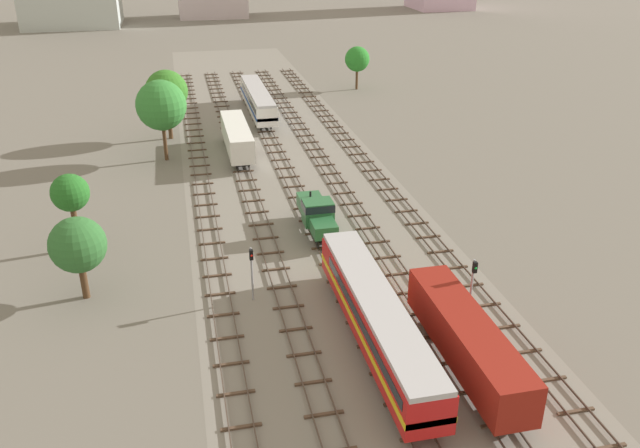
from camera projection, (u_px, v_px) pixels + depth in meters
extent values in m
plane|color=slate|center=(298.00, 196.00, 68.73)|extent=(480.00, 480.00, 0.00)
cube|color=gray|center=(298.00, 196.00, 68.73)|extent=(23.53, 176.00, 0.01)
cube|color=#47382D|center=(198.00, 199.00, 67.45)|extent=(0.07, 126.00, 0.15)
cube|color=#47382D|center=(212.00, 197.00, 67.74)|extent=(0.07, 126.00, 0.15)
cube|color=brown|center=(241.00, 427.00, 37.15)|extent=(2.40, 0.22, 0.14)
cube|color=brown|center=(236.00, 393.00, 39.81)|extent=(2.40, 0.22, 0.14)
cube|color=brown|center=(231.00, 364.00, 42.46)|extent=(2.40, 0.22, 0.14)
cube|color=brown|center=(227.00, 338.00, 45.11)|extent=(2.40, 0.22, 0.14)
cube|color=brown|center=(223.00, 315.00, 47.76)|extent=(2.40, 0.22, 0.14)
cube|color=brown|center=(220.00, 294.00, 50.42)|extent=(2.40, 0.22, 0.14)
cube|color=brown|center=(217.00, 276.00, 53.07)|extent=(2.40, 0.22, 0.14)
cube|color=brown|center=(214.00, 259.00, 55.72)|extent=(2.40, 0.22, 0.14)
cube|color=brown|center=(212.00, 243.00, 58.37)|extent=(2.40, 0.22, 0.14)
cube|color=brown|center=(210.00, 229.00, 61.02)|extent=(2.40, 0.22, 0.14)
cube|color=brown|center=(208.00, 217.00, 63.68)|extent=(2.40, 0.22, 0.14)
cube|color=brown|center=(206.00, 205.00, 66.33)|extent=(2.40, 0.22, 0.14)
cube|color=brown|center=(204.00, 194.00, 68.98)|extent=(2.40, 0.22, 0.14)
cube|color=brown|center=(202.00, 184.00, 71.63)|extent=(2.40, 0.22, 0.14)
cube|color=brown|center=(201.00, 175.00, 74.29)|extent=(2.40, 0.22, 0.14)
cube|color=brown|center=(200.00, 166.00, 76.94)|extent=(2.40, 0.22, 0.14)
cube|color=brown|center=(198.00, 158.00, 79.59)|extent=(2.40, 0.22, 0.14)
cube|color=brown|center=(197.00, 150.00, 82.24)|extent=(2.40, 0.22, 0.14)
cube|color=brown|center=(196.00, 143.00, 84.90)|extent=(2.40, 0.22, 0.14)
cube|color=brown|center=(195.00, 136.00, 87.55)|extent=(2.40, 0.22, 0.14)
cube|color=brown|center=(194.00, 130.00, 90.20)|extent=(2.40, 0.22, 0.14)
cube|color=brown|center=(193.00, 124.00, 92.85)|extent=(2.40, 0.22, 0.14)
cube|color=brown|center=(192.00, 118.00, 95.50)|extent=(2.40, 0.22, 0.14)
cube|color=brown|center=(191.00, 113.00, 98.16)|extent=(2.40, 0.22, 0.14)
cube|color=brown|center=(190.00, 108.00, 100.81)|extent=(2.40, 0.22, 0.14)
cube|color=brown|center=(190.00, 103.00, 103.46)|extent=(2.40, 0.22, 0.14)
cube|color=brown|center=(189.00, 99.00, 106.11)|extent=(2.40, 0.22, 0.14)
cube|color=brown|center=(188.00, 94.00, 108.77)|extent=(2.40, 0.22, 0.14)
cube|color=brown|center=(188.00, 90.00, 111.42)|extent=(2.40, 0.22, 0.14)
cube|color=brown|center=(187.00, 86.00, 114.07)|extent=(2.40, 0.22, 0.14)
cube|color=brown|center=(186.00, 83.00, 116.72)|extent=(2.40, 0.22, 0.14)
cube|color=brown|center=(186.00, 79.00, 119.38)|extent=(2.40, 0.22, 0.14)
cube|color=brown|center=(185.00, 76.00, 122.03)|extent=(2.40, 0.22, 0.14)
cube|color=#47382D|center=(245.00, 195.00, 68.42)|extent=(0.07, 126.00, 0.15)
cube|color=#47382D|center=(258.00, 194.00, 68.70)|extent=(0.07, 126.00, 0.15)
cube|color=brown|center=(324.00, 414.00, 38.12)|extent=(2.40, 0.22, 0.14)
cube|color=brown|center=(313.00, 382.00, 40.77)|extent=(2.40, 0.22, 0.14)
cube|color=brown|center=(304.00, 354.00, 43.42)|extent=(2.40, 0.22, 0.14)
cube|color=brown|center=(296.00, 329.00, 46.07)|extent=(2.40, 0.22, 0.14)
cube|color=brown|center=(288.00, 307.00, 48.73)|extent=(2.40, 0.22, 0.14)
cube|color=brown|center=(282.00, 287.00, 51.38)|extent=(2.40, 0.22, 0.14)
cube|color=brown|center=(276.00, 269.00, 54.03)|extent=(2.40, 0.22, 0.14)
cube|color=brown|center=(270.00, 253.00, 56.68)|extent=(2.40, 0.22, 0.14)
cube|color=brown|center=(266.00, 238.00, 59.34)|extent=(2.40, 0.22, 0.14)
cube|color=brown|center=(261.00, 225.00, 61.99)|extent=(2.40, 0.22, 0.14)
cube|color=brown|center=(257.00, 212.00, 64.64)|extent=(2.40, 0.22, 0.14)
cube|color=brown|center=(253.00, 201.00, 67.29)|extent=(2.40, 0.22, 0.14)
cube|color=brown|center=(250.00, 190.00, 69.94)|extent=(2.40, 0.22, 0.14)
cube|color=brown|center=(246.00, 180.00, 72.60)|extent=(2.40, 0.22, 0.14)
cube|color=brown|center=(243.00, 171.00, 75.25)|extent=(2.40, 0.22, 0.14)
cube|color=brown|center=(241.00, 163.00, 77.90)|extent=(2.40, 0.22, 0.14)
cube|color=brown|center=(238.00, 155.00, 80.55)|extent=(2.40, 0.22, 0.14)
cube|color=brown|center=(236.00, 147.00, 83.21)|extent=(2.40, 0.22, 0.14)
cube|color=brown|center=(233.00, 140.00, 85.86)|extent=(2.40, 0.22, 0.14)
cube|color=brown|center=(231.00, 134.00, 88.51)|extent=(2.40, 0.22, 0.14)
cube|color=brown|center=(229.00, 128.00, 91.16)|extent=(2.40, 0.22, 0.14)
cube|color=brown|center=(227.00, 122.00, 93.82)|extent=(2.40, 0.22, 0.14)
cube|color=brown|center=(225.00, 116.00, 96.47)|extent=(2.40, 0.22, 0.14)
cube|color=brown|center=(224.00, 111.00, 99.12)|extent=(2.40, 0.22, 0.14)
cube|color=brown|center=(222.00, 106.00, 101.77)|extent=(2.40, 0.22, 0.14)
cube|color=brown|center=(220.00, 102.00, 104.42)|extent=(2.40, 0.22, 0.14)
cube|color=brown|center=(219.00, 97.00, 107.08)|extent=(2.40, 0.22, 0.14)
cube|color=brown|center=(217.00, 93.00, 109.73)|extent=(2.40, 0.22, 0.14)
cube|color=brown|center=(216.00, 89.00, 112.38)|extent=(2.40, 0.22, 0.14)
cube|color=brown|center=(215.00, 85.00, 115.03)|extent=(2.40, 0.22, 0.14)
cube|color=brown|center=(214.00, 81.00, 117.69)|extent=(2.40, 0.22, 0.14)
cube|color=brown|center=(212.00, 78.00, 120.34)|extent=(2.40, 0.22, 0.14)
cube|color=brown|center=(211.00, 74.00, 122.99)|extent=(2.40, 0.22, 0.14)
cube|color=#47382D|center=(290.00, 191.00, 69.38)|extent=(0.07, 126.00, 0.15)
cube|color=#47382D|center=(303.00, 190.00, 69.66)|extent=(0.07, 126.00, 0.15)
cube|color=brown|center=(420.00, 437.00, 36.43)|extent=(2.40, 0.22, 0.14)
cube|color=brown|center=(403.00, 402.00, 39.08)|extent=(2.40, 0.22, 0.14)
cube|color=brown|center=(387.00, 372.00, 41.73)|extent=(2.40, 0.22, 0.14)
cube|color=brown|center=(374.00, 345.00, 44.38)|extent=(2.40, 0.22, 0.14)
cube|color=brown|center=(362.00, 321.00, 47.04)|extent=(2.40, 0.22, 0.14)
cube|color=brown|center=(351.00, 300.00, 49.69)|extent=(2.40, 0.22, 0.14)
cube|color=brown|center=(341.00, 280.00, 52.34)|extent=(2.40, 0.22, 0.14)
cube|color=brown|center=(333.00, 263.00, 54.99)|extent=(2.40, 0.22, 0.14)
cube|color=brown|center=(325.00, 247.00, 57.65)|extent=(2.40, 0.22, 0.14)
cube|color=brown|center=(318.00, 233.00, 60.30)|extent=(2.40, 0.22, 0.14)
cube|color=brown|center=(311.00, 220.00, 62.95)|extent=(2.40, 0.22, 0.14)
cube|color=brown|center=(305.00, 208.00, 65.60)|extent=(2.40, 0.22, 0.14)
cube|color=brown|center=(299.00, 197.00, 68.26)|extent=(2.40, 0.22, 0.14)
cube|color=brown|center=(294.00, 187.00, 70.91)|extent=(2.40, 0.22, 0.14)
cube|color=brown|center=(289.00, 177.00, 73.56)|extent=(2.40, 0.22, 0.14)
cube|color=brown|center=(285.00, 168.00, 76.21)|extent=(2.40, 0.22, 0.14)
cube|color=brown|center=(281.00, 160.00, 78.86)|extent=(2.40, 0.22, 0.14)
cube|color=brown|center=(277.00, 152.00, 81.52)|extent=(2.40, 0.22, 0.14)
cube|color=brown|center=(273.00, 145.00, 84.17)|extent=(2.40, 0.22, 0.14)
cube|color=brown|center=(270.00, 138.00, 86.82)|extent=(2.40, 0.22, 0.14)
cube|color=brown|center=(266.00, 132.00, 89.47)|extent=(2.40, 0.22, 0.14)
cube|color=brown|center=(263.00, 126.00, 92.13)|extent=(2.40, 0.22, 0.14)
cube|color=brown|center=(261.00, 120.00, 94.78)|extent=(2.40, 0.22, 0.14)
cube|color=brown|center=(258.00, 115.00, 97.43)|extent=(2.40, 0.22, 0.14)
cube|color=brown|center=(255.00, 109.00, 100.08)|extent=(2.40, 0.22, 0.14)
cube|color=brown|center=(253.00, 105.00, 102.74)|extent=(2.40, 0.22, 0.14)
cube|color=brown|center=(250.00, 100.00, 105.39)|extent=(2.40, 0.22, 0.14)
cube|color=brown|center=(248.00, 96.00, 108.04)|extent=(2.40, 0.22, 0.14)
cube|color=brown|center=(246.00, 91.00, 110.69)|extent=(2.40, 0.22, 0.14)
cube|color=brown|center=(244.00, 87.00, 113.34)|extent=(2.40, 0.22, 0.14)
cube|color=brown|center=(242.00, 84.00, 116.00)|extent=(2.40, 0.22, 0.14)
cube|color=brown|center=(240.00, 80.00, 118.65)|extent=(2.40, 0.22, 0.14)
cube|color=brown|center=(239.00, 77.00, 121.30)|extent=(2.40, 0.22, 0.14)
cube|color=brown|center=(237.00, 73.00, 123.95)|extent=(2.40, 0.22, 0.14)
cube|color=#47382D|center=(334.00, 187.00, 70.34)|extent=(0.07, 126.00, 0.15)
cube|color=#47382D|center=(347.00, 186.00, 70.62)|extent=(0.07, 126.00, 0.15)
cube|color=brown|center=(500.00, 424.00, 37.39)|extent=(2.40, 0.22, 0.14)
cube|color=brown|center=(477.00, 391.00, 40.04)|extent=(2.40, 0.22, 0.14)
cube|color=brown|center=(458.00, 362.00, 42.70)|extent=(2.40, 0.22, 0.14)
cube|color=brown|center=(440.00, 336.00, 45.35)|extent=(2.40, 0.22, 0.14)
cube|color=brown|center=(425.00, 313.00, 48.00)|extent=(2.40, 0.22, 0.14)
cube|color=brown|center=(411.00, 292.00, 50.65)|extent=(2.40, 0.22, 0.14)
cube|color=brown|center=(399.00, 274.00, 53.30)|extent=(2.40, 0.22, 0.14)
cube|color=brown|center=(387.00, 257.00, 55.96)|extent=(2.40, 0.22, 0.14)
cube|color=brown|center=(377.00, 242.00, 58.61)|extent=(2.40, 0.22, 0.14)
cube|color=brown|center=(368.00, 228.00, 61.26)|extent=(2.40, 0.22, 0.14)
cube|color=brown|center=(359.00, 216.00, 63.91)|extent=(2.40, 0.22, 0.14)
cube|color=brown|center=(351.00, 204.00, 66.57)|extent=(2.40, 0.22, 0.14)
cube|color=brown|center=(344.00, 193.00, 69.22)|extent=(2.40, 0.22, 0.14)
cube|color=brown|center=(337.00, 183.00, 71.87)|extent=(2.40, 0.22, 0.14)
cube|color=brown|center=(331.00, 174.00, 74.52)|extent=(2.40, 0.22, 0.14)
cube|color=brown|center=(325.00, 165.00, 77.18)|extent=(2.40, 0.22, 0.14)
cube|color=brown|center=(320.00, 157.00, 79.83)|extent=(2.40, 0.22, 0.14)
cube|color=brown|center=(315.00, 149.00, 82.48)|extent=(2.40, 0.22, 0.14)
cube|color=brown|center=(310.00, 142.00, 85.13)|extent=(2.40, 0.22, 0.14)
cube|color=brown|center=(305.00, 136.00, 87.78)|extent=(2.40, 0.22, 0.14)
cube|color=brown|center=(301.00, 129.00, 90.44)|extent=(2.40, 0.22, 0.14)
cube|color=brown|center=(297.00, 123.00, 93.09)|extent=(2.40, 0.22, 0.14)
cube|color=brown|center=(293.00, 118.00, 95.74)|extent=(2.40, 0.22, 0.14)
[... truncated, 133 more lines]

